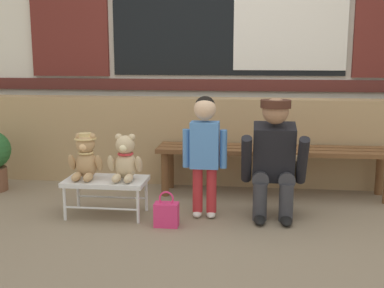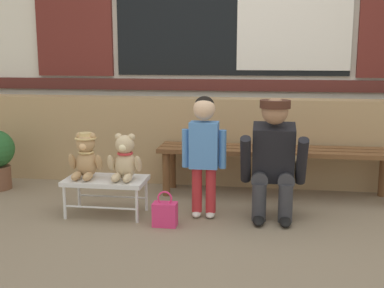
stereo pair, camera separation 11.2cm
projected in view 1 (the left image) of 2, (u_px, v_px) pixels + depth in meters
name	position (u px, v px, depth m)	size (l,w,h in m)	color
ground_plane	(212.00, 235.00, 3.49)	(60.00, 60.00, 0.00)	#84725B
brick_low_wall	(224.00, 141.00, 4.81)	(7.07, 0.25, 0.85)	tan
shop_facade	(229.00, 9.00, 5.07)	(7.21, 0.26, 3.44)	silver
wooden_bench_long	(273.00, 155.00, 4.40)	(2.10, 0.40, 0.44)	brown
small_display_bench	(106.00, 183.00, 3.87)	(0.64, 0.36, 0.30)	silver
teddy_bear_with_hat	(86.00, 157.00, 3.85)	(0.28, 0.27, 0.36)	tan
teddy_bear_plain	(125.00, 159.00, 3.81)	(0.28, 0.26, 0.36)	#CCB289
child_standing	(205.00, 143.00, 3.78)	(0.35, 0.18, 0.96)	#B7282D
adult_crouching	(275.00, 158.00, 3.78)	(0.50, 0.49, 0.95)	#333338
handbag_on_ground	(166.00, 214.00, 3.65)	(0.18, 0.11, 0.27)	#E53370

